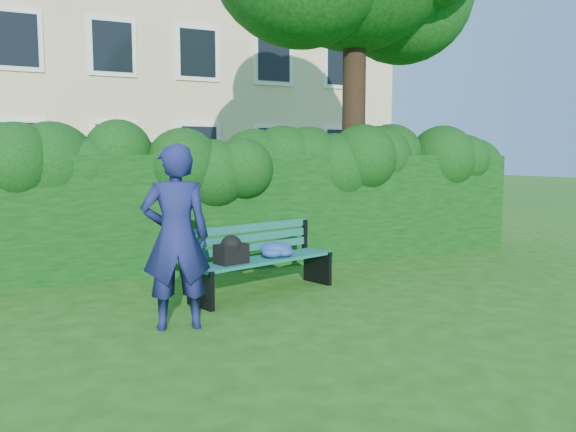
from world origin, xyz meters
name	(u,v)px	position (x,y,z in m)	size (l,w,h in m)	color
ground	(306,292)	(0.00, 0.00, 0.00)	(80.00, 80.00, 0.00)	#1C5012
apartment_building	(134,35)	(0.00, 13.99, 6.00)	(16.00, 8.08, 12.00)	#CAB587
hedge	(249,210)	(0.00, 2.20, 0.90)	(10.00, 1.00, 1.80)	black
park_bench	(260,256)	(-0.58, 0.18, 0.50)	(2.11, 1.18, 0.89)	#105146
man_reading	(176,237)	(-1.88, -0.85, 0.95)	(0.69, 0.45, 1.90)	#171C52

